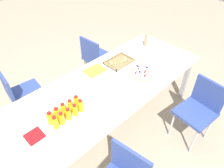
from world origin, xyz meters
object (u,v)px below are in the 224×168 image
Objects in this scene: chair_near_right at (200,107)px; juice_bottle_3 at (75,110)px; juice_bottle_7 at (64,110)px; snack_tray at (119,62)px; juice_bottle_2 at (69,114)px; juice_bottle_4 at (81,106)px; juice_bottle_0 at (55,122)px; juice_bottle_1 at (62,118)px; paper_folder at (95,71)px; juice_bottle_9 at (77,102)px; chair_far_right at (96,56)px; plate_stack at (107,89)px; fruit_pizza at (142,72)px; party_table at (107,88)px; juice_bottle_5 at (50,118)px; chair_far_left at (20,92)px; juice_bottle_6 at (57,114)px; napkin_stack at (34,136)px; cardboard_tube at (146,40)px; juice_bottle_8 at (70,106)px.

juice_bottle_3 reaches higher than chair_near_right.
juice_bottle_7 is 1.06m from snack_tray.
juice_bottle_4 reaches higher than juice_bottle_2.
juice_bottle_4 is (0.29, 0.00, 0.00)m from juice_bottle_0.
paper_folder is (0.76, 0.40, -0.06)m from juice_bottle_1.
juice_bottle_9 is at bearing -1.19° from juice_bottle_7.
plate_stack is (-0.61, -0.89, 0.26)m from chair_far_right.
fruit_pizza reaches higher than plate_stack.
party_table is at bearing 8.21° from juice_bottle_0.
chair_far_right is at bearing 33.38° from juice_bottle_5.
juice_bottle_2 is at bearing 10.89° from chair_far_left.
fruit_pizza is (1.13, -0.12, -0.05)m from juice_bottle_6.
cardboard_tube is at bearing 8.54° from napkin_stack.
juice_bottle_3 is 1.57m from cardboard_tube.
juice_bottle_9 is at bearing -0.79° from juice_bottle_5.
fruit_pizza is at bearing -84.81° from snack_tray.
juice_bottle_7 reaches higher than juice_bottle_8.
chair_near_right is 5.52× the size of juice_bottle_7.
chair_far_right reaches higher than snack_tray.
juice_bottle_7 is at bearing -166.85° from snack_tray.
chair_far_left is 0.96m from juice_bottle_6.
party_table is 18.08× the size of juice_bottle_5.
chair_far_left is 4.36× the size of plate_stack.
juice_bottle_7 is (0.09, -0.91, 0.31)m from chair_far_left.
napkin_stack is at bearing -173.69° from juice_bottle_6.
juice_bottle_3 is 0.52× the size of paper_folder.
juice_bottle_4 is at bearing 19.41° from chair_far_left.
chair_near_right is at bearing -27.84° from juice_bottle_0.
juice_bottle_5 is at bearing -60.08° from chair_far_right.
juice_bottle_1 is at bearing -164.08° from snack_tray.
juice_bottle_4 is 0.45× the size of fruit_pizza.
juice_bottle_5 is at bearing -158.38° from paper_folder.
juice_bottle_6 is 0.15m from juice_bottle_8.
juice_bottle_1 is at bearing -151.95° from paper_folder.
juice_bottle_0 is 0.14m from juice_bottle_2.
juice_bottle_6 is (-0.22, 0.08, -0.00)m from juice_bottle_4.
juice_bottle_2 is 0.95× the size of juice_bottle_4.
chair_far_left is 2.41× the size of snack_tray.
chair_far_right is 1.00× the size of chair_near_right.
juice_bottle_7 is 0.35m from napkin_stack.
plate_stack is at bearing 5.12° from juice_bottle_3.
party_table is at bearing 3.85° from juice_bottle_8.
juice_bottle_7 reaches higher than juice_bottle_0.
fruit_pizza is at bearing -49.85° from paper_folder.
juice_bottle_0 is at bearing 178.10° from fruit_pizza.
juice_bottle_4 is 0.10m from juice_bottle_8.
juice_bottle_8 is (-1.21, 0.83, 0.31)m from chair_near_right.
party_table is at bearing 12.88° from juice_bottle_4.
snack_tray is (0.95, 0.32, -0.05)m from juice_bottle_3.
juice_bottle_2 is (0.09, -0.99, 0.30)m from chair_far_left.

